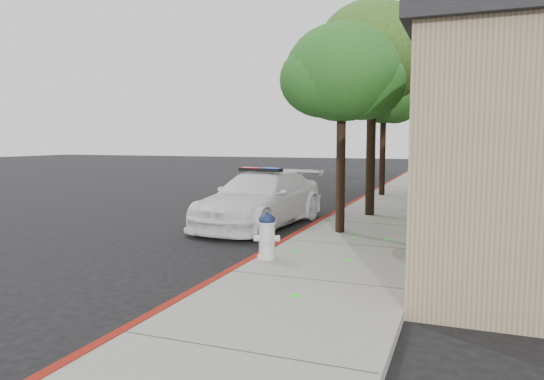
{
  "coord_description": "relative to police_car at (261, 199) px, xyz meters",
  "views": [
    {
      "loc": [
        3.87,
        -7.8,
        2.46
      ],
      "look_at": [
        -0.05,
        2.43,
        1.36
      ],
      "focal_mm": 32.91,
      "sensor_mm": 36.0,
      "label": 1
    }
  ],
  "objects": [
    {
      "name": "ground",
      "position": [
        1.51,
        -5.34,
        -0.78
      ],
      "size": [
        120.0,
        120.0,
        0.0
      ],
      "primitive_type": "plane",
      "color": "black",
      "rests_on": "ground"
    },
    {
      "name": "sidewalk",
      "position": [
        3.11,
        -2.34,
        -0.71
      ],
      "size": [
        3.2,
        60.0,
        0.15
      ],
      "primitive_type": "cube",
      "color": "gray",
      "rests_on": "ground"
    },
    {
      "name": "red_curb",
      "position": [
        1.57,
        -2.34,
        -0.7
      ],
      "size": [
        0.14,
        60.0,
        0.16
      ],
      "primitive_type": "cube",
      "color": "maroon",
      "rests_on": "ground"
    },
    {
      "name": "police_car",
      "position": [
        0.0,
        0.0,
        0.0
      ],
      "size": [
        2.68,
        5.55,
        1.68
      ],
      "rotation": [
        0.0,
        0.0,
        -0.1
      ],
      "color": "white",
      "rests_on": "ground"
    },
    {
      "name": "fire_hydrant",
      "position": [
        1.87,
        -4.24,
        -0.17
      ],
      "size": [
        0.52,
        0.46,
        0.91
      ],
      "rotation": [
        0.0,
        0.0,
        0.33
      ],
      "color": "silver",
      "rests_on": "sidewalk"
    },
    {
      "name": "street_tree_near",
      "position": [
        2.55,
        -0.94,
        3.21
      ],
      "size": [
        3.01,
        2.81,
        5.15
      ],
      "rotation": [
        0.0,
        0.0,
        -0.14
      ],
      "color": "black",
      "rests_on": "sidewalk"
    },
    {
      "name": "street_tree_mid",
      "position": [
        2.74,
        2.29,
        4.25
      ],
      "size": [
        3.41,
        3.49,
        6.48
      ],
      "rotation": [
        0.0,
        0.0,
        0.25
      ],
      "color": "black",
      "rests_on": "sidewalk"
    },
    {
      "name": "street_tree_far",
      "position": [
        2.26,
        8.13,
        3.47
      ],
      "size": [
        2.94,
        2.96,
        5.46
      ],
      "rotation": [
        0.0,
        0.0,
        0.32
      ],
      "color": "black",
      "rests_on": "sidewalk"
    }
  ]
}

